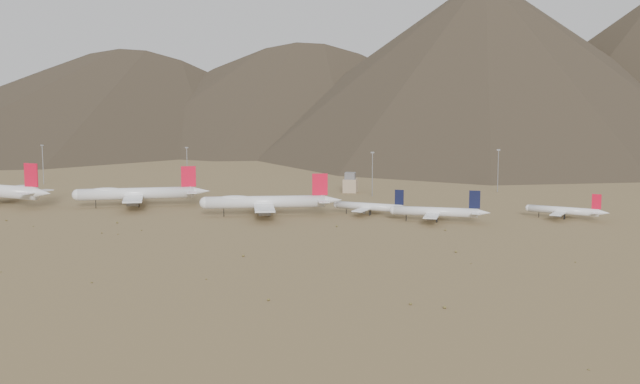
% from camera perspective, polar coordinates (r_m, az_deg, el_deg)
% --- Properties ---
extents(ground, '(3000.00, 3000.00, 0.00)m').
position_cam_1_polar(ground, '(369.08, -5.20, -2.24)').
color(ground, olive).
rests_on(ground, ground).
extents(mountain_ridge, '(4400.00, 1000.00, 300.00)m').
position_cam_1_polar(mountain_ridge, '(1257.35, 6.13, 11.28)').
color(mountain_ridge, '#453829').
rests_on(mountain_ridge, ground).
extents(widebody_centre, '(66.98, 53.66, 21.00)m').
position_cam_1_polar(widebody_centre, '(428.63, -12.89, -0.10)').
color(widebody_centre, white).
rests_on(widebody_centre, ground).
extents(widebody_east, '(67.11, 53.19, 20.53)m').
position_cam_1_polar(widebody_east, '(388.33, -3.85, -0.70)').
color(widebody_east, white).
rests_on(widebody_east, ground).
extents(narrowbody_a, '(39.91, 29.36, 13.39)m').
position_cam_1_polar(narrowbody_a, '(390.87, 3.63, -1.05)').
color(narrowbody_a, white).
rests_on(narrowbody_a, ground).
extents(narrowbody_b, '(46.42, 33.33, 15.31)m').
position_cam_1_polar(narrowbody_b, '(373.84, 8.38, -1.40)').
color(narrowbody_b, white).
rests_on(narrowbody_b, ground).
extents(narrowbody_c, '(37.69, 28.07, 12.90)m').
position_cam_1_polar(narrowbody_c, '(395.79, 17.05, -1.28)').
color(narrowbody_c, white).
rests_on(narrowbody_c, ground).
extents(control_tower, '(8.00, 8.00, 12.00)m').
position_cam_1_polar(control_tower, '(478.54, 2.16, 0.60)').
color(control_tower, tan).
rests_on(control_tower, ground).
extents(mast_far_west, '(2.00, 0.60, 25.70)m').
position_cam_1_polar(mast_far_west, '(549.76, -19.11, 2.00)').
color(mast_far_west, gray).
rests_on(mast_far_west, ground).
extents(mast_west, '(2.00, 0.60, 25.70)m').
position_cam_1_polar(mast_west, '(505.93, -9.44, 1.88)').
color(mast_west, gray).
rests_on(mast_west, ground).
extents(mast_centre, '(2.00, 0.60, 25.70)m').
position_cam_1_polar(mast_centre, '(460.54, 3.75, 1.44)').
color(mast_centre, gray).
rests_on(mast_centre, ground).
extents(mast_east, '(2.00, 0.60, 25.70)m').
position_cam_1_polar(mast_east, '(491.57, 12.55, 1.65)').
color(mast_east, gray).
rests_on(mast_east, ground).
extents(desert_scrub, '(380.96, 176.92, 0.88)m').
position_cam_1_polar(desert_scrub, '(310.61, -10.54, -4.07)').
color(desert_scrub, brown).
rests_on(desert_scrub, ground).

